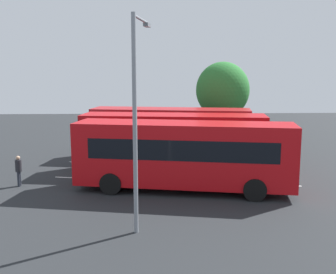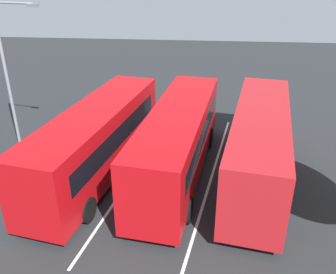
{
  "view_description": "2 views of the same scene",
  "coord_description": "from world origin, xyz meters",
  "px_view_note": "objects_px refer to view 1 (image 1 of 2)",
  "views": [
    {
      "loc": [
        1.08,
        22.33,
        5.79
      ],
      "look_at": [
        0.2,
        -0.44,
        2.04
      ],
      "focal_mm": 42.12,
      "sensor_mm": 36.0,
      "label": 1
    },
    {
      "loc": [
        -15.15,
        -1.16,
        9.38
      ],
      "look_at": [
        0.41,
        0.32,
        1.76
      ],
      "focal_mm": 38.61,
      "sensor_mm": 36.0,
      "label": 2
    }
  ],
  "objects_px": {
    "bus_center_left": "(173,141)",
    "street_lamp": "(136,110)",
    "bus_far_left": "(170,131)",
    "pedestrian": "(19,168)",
    "bus_center_right": "(183,154)",
    "depot_tree": "(223,90)"
  },
  "relations": [
    {
      "from": "street_lamp",
      "to": "depot_tree",
      "type": "distance_m",
      "value": 17.5
    },
    {
      "from": "bus_far_left",
      "to": "street_lamp",
      "type": "xyz_separation_m",
      "value": [
        1.74,
        12.32,
        2.62
      ]
    },
    {
      "from": "pedestrian",
      "to": "street_lamp",
      "type": "distance_m",
      "value": 9.36
    },
    {
      "from": "bus_center_left",
      "to": "street_lamp",
      "type": "bearing_deg",
      "value": 86.49
    },
    {
      "from": "bus_center_right",
      "to": "pedestrian",
      "type": "xyz_separation_m",
      "value": [
        8.34,
        -1.11,
        -0.94
      ]
    },
    {
      "from": "bus_center_right",
      "to": "bus_center_left",
      "type": "bearing_deg",
      "value": -74.51
    },
    {
      "from": "bus_center_left",
      "to": "street_lamp",
      "type": "xyz_separation_m",
      "value": [
        1.72,
        8.59,
        2.62
      ]
    },
    {
      "from": "street_lamp",
      "to": "pedestrian",
      "type": "bearing_deg",
      "value": 57.98
    },
    {
      "from": "pedestrian",
      "to": "depot_tree",
      "type": "distance_m",
      "value": 16.54
    },
    {
      "from": "bus_center_right",
      "to": "bus_far_left",
      "type": "bearing_deg",
      "value": -76.99
    },
    {
      "from": "bus_center_left",
      "to": "bus_center_right",
      "type": "height_order",
      "value": "same"
    },
    {
      "from": "street_lamp",
      "to": "depot_tree",
      "type": "height_order",
      "value": "street_lamp"
    },
    {
      "from": "bus_far_left",
      "to": "bus_center_right",
      "type": "relative_size",
      "value": 1.0
    },
    {
      "from": "bus_far_left",
      "to": "pedestrian",
      "type": "relative_size",
      "value": 6.79
    },
    {
      "from": "bus_center_right",
      "to": "street_lamp",
      "type": "height_order",
      "value": "street_lamp"
    },
    {
      "from": "bus_far_left",
      "to": "depot_tree",
      "type": "distance_m",
      "value": 6.44
    },
    {
      "from": "bus_center_left",
      "to": "bus_center_right",
      "type": "distance_m",
      "value": 3.79
    },
    {
      "from": "bus_far_left",
      "to": "bus_center_left",
      "type": "relative_size",
      "value": 1.0
    },
    {
      "from": "pedestrian",
      "to": "bus_center_right",
      "type": "bearing_deg",
      "value": -4.82
    },
    {
      "from": "bus_center_left",
      "to": "street_lamp",
      "type": "relative_size",
      "value": 1.39
    },
    {
      "from": "depot_tree",
      "to": "bus_center_left",
      "type": "bearing_deg",
      "value": 61.51
    },
    {
      "from": "pedestrian",
      "to": "street_lamp",
      "type": "height_order",
      "value": "street_lamp"
    }
  ]
}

